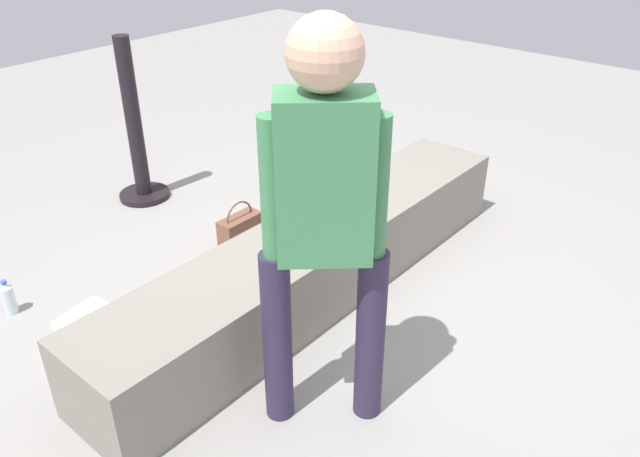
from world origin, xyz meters
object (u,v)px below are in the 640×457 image
Objects in this scene: child_seated at (320,192)px; handbag_black_leather at (291,174)px; handbag_brown_canvas at (241,234)px; water_bottle_near_gift at (8,298)px; gift_bag at (372,177)px; adult_standing at (324,205)px; cake_box_white at (96,329)px; cake_plate at (286,246)px.

handbag_black_leather is (0.93, 1.08, -0.54)m from child_seated.
handbag_black_leather is 0.85× the size of handbag_brown_canvas.
gift_bag is at bearing -15.60° from water_bottle_near_gift.
handbag_brown_canvas is at bearing 61.16° from adult_standing.
handbag_black_leather is at bearing 112.97° from gift_bag.
child_seated reaches higher than handbag_brown_canvas.
child_seated is at bearing -130.77° from handbag_black_leather.
water_bottle_near_gift is 0.69× the size of handbag_black_leather.
cake_box_white is at bearing -166.80° from handbag_black_leather.
cake_box_white is at bearing 177.03° from gift_bag.
gift_bag is 1.02× the size of handbag_brown_canvas.
water_bottle_near_gift is (-0.55, 1.77, -0.95)m from adult_standing.
handbag_black_leather is 1.01m from handbag_brown_canvas.
gift_bag is 1.20× the size of handbag_black_leather.
adult_standing is 5.68× the size of handbag_black_leather.
adult_standing is at bearing -138.61° from child_seated.
gift_bag is 2.51m from water_bottle_near_gift.
water_bottle_near_gift is 0.59m from cake_box_white.
cake_plate is at bearing -113.83° from handbag_brown_canvas.
water_bottle_near_gift is at bearing 164.40° from gift_bag.
adult_standing is 4.73× the size of gift_bag.
gift_bag is at bearing 30.58° from adult_standing.
water_bottle_near_gift is (-1.23, 1.18, -0.55)m from child_seated.
water_bottle_near_gift is at bearing 157.86° from handbag_brown_canvas.
gift_bag is (1.18, 0.50, -0.49)m from child_seated.
adult_standing is at bearing -118.84° from handbag_brown_canvas.
cake_plate is (-0.28, -0.02, -0.19)m from child_seated.
cake_plate reaches higher than gift_bag.
handbag_black_leather reaches higher than water_bottle_near_gift.
handbag_black_leather is (-0.25, 0.58, -0.06)m from gift_bag.
adult_standing is at bearing -72.64° from water_bottle_near_gift.
handbag_black_leather is at bearing 42.14° from cake_plate.
water_bottle_near_gift is 0.58× the size of handbag_brown_canvas.
handbag_brown_canvas is (-0.92, -0.42, 0.03)m from handbag_black_leather.
handbag_brown_canvas is at bearing 66.17° from cake_plate.
handbag_black_leather is (1.99, 0.47, 0.04)m from cake_box_white.
water_bottle_near_gift is 0.64× the size of cake_box_white.
gift_bag is (1.86, 1.10, -0.88)m from adult_standing.
handbag_black_leather is at bearing 49.23° from child_seated.
gift_bag is at bearing -2.97° from cake_box_white.
child_seated is 1.34× the size of handbag_brown_canvas.
child_seated is at bearing -157.00° from gift_bag.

